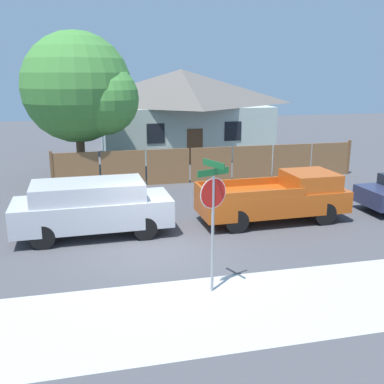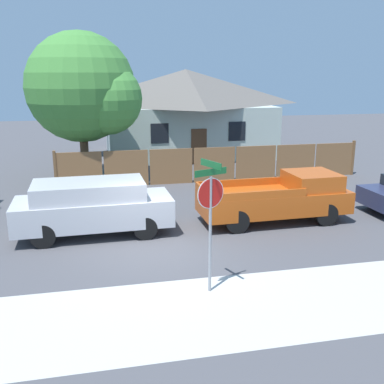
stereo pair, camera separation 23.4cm
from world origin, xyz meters
name	(u,v)px [view 1 (the left image)]	position (x,y,z in m)	size (l,w,h in m)	color
ground_plane	(159,251)	(0.00, 0.00, 0.00)	(80.00, 80.00, 0.00)	#47474C
sidewalk_strip	(186,314)	(0.00, -3.60, 0.00)	(36.00, 3.20, 0.01)	#B2B2AD
wooden_fence	(211,165)	(3.83, 8.10, 0.83)	(14.67, 0.12, 1.75)	brown
house	(181,110)	(4.11, 16.25, 2.74)	(10.76, 7.97, 5.28)	#B2C1B7
oak_tree	(82,90)	(-1.93, 9.73, 4.28)	(5.33, 5.08, 6.94)	brown
red_suv	(92,206)	(-1.83, 1.86, 0.96)	(4.95, 2.01, 1.75)	#B7B7BC
orange_pickup	(278,197)	(4.50, 1.87, 0.84)	(5.19, 1.99, 1.68)	#B74C14
stop_sign	(213,205)	(0.84, -2.70, 2.13)	(0.81, 0.73, 3.15)	gray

